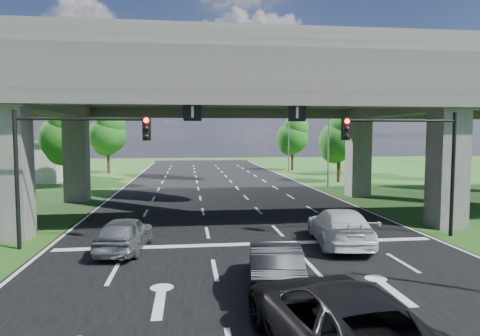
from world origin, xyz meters
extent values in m
plane|color=#214B18|center=(0.00, 0.00, 0.00)|extent=(160.00, 160.00, 0.00)
cube|color=black|center=(0.00, 10.00, 0.01)|extent=(18.00, 120.00, 0.03)
cube|color=#373532|center=(0.00, 12.00, 8.00)|extent=(80.00, 15.00, 2.00)
cube|color=#5A5853|center=(0.00, 4.75, 9.50)|extent=(80.00, 0.50, 1.00)
cube|color=#5A5853|center=(0.00, 19.25, 9.50)|extent=(80.00, 0.50, 1.00)
cube|color=#5A5853|center=(-11.00, 6.00, 3.50)|extent=(1.60, 1.60, 7.00)
cube|color=#5A5853|center=(-11.00, 18.00, 3.50)|extent=(1.60, 1.60, 7.00)
cube|color=#5A5853|center=(11.00, 6.00, 3.50)|extent=(1.60, 1.60, 7.00)
cube|color=#5A5853|center=(11.00, 18.00, 3.50)|extent=(1.60, 1.60, 7.00)
cube|color=black|center=(-2.50, 5.00, 6.00)|extent=(0.85, 0.06, 0.85)
cube|color=black|center=(2.50, 5.00, 6.00)|extent=(0.85, 0.06, 0.85)
cylinder|color=black|center=(10.00, 4.00, 3.00)|extent=(0.18, 0.18, 6.00)
cylinder|color=black|center=(7.25, 4.00, 5.60)|extent=(5.50, 0.12, 0.12)
cube|color=black|center=(4.50, 3.82, 5.20)|extent=(0.35, 0.28, 1.05)
sphere|color=#FF0C05|center=(4.50, 3.66, 5.55)|extent=(0.22, 0.22, 0.22)
cylinder|color=black|center=(-10.00, 4.00, 3.00)|extent=(0.18, 0.18, 6.00)
cylinder|color=black|center=(-7.25, 4.00, 5.60)|extent=(5.50, 0.12, 0.12)
cube|color=black|center=(-4.50, 3.82, 5.20)|extent=(0.35, 0.28, 1.05)
sphere|color=#FF0C05|center=(-4.50, 3.66, 5.55)|extent=(0.22, 0.22, 0.22)
cylinder|color=gray|center=(10.50, 24.00, 5.00)|extent=(0.16, 0.16, 10.00)
cylinder|color=gray|center=(9.00, 24.00, 9.70)|extent=(3.00, 0.10, 0.10)
cube|color=gray|center=(7.50, 24.00, 9.60)|extent=(0.60, 0.25, 0.18)
cylinder|color=gray|center=(10.50, 40.00, 5.00)|extent=(0.16, 0.16, 10.00)
cylinder|color=gray|center=(9.00, 40.00, 9.70)|extent=(3.00, 0.10, 0.10)
cube|color=gray|center=(7.50, 40.00, 9.60)|extent=(0.60, 0.25, 0.18)
cylinder|color=black|center=(-14.00, 26.00, 1.65)|extent=(0.36, 0.36, 3.30)
sphere|color=#225416|center=(-14.00, 26.00, 4.65)|extent=(4.50, 4.50, 4.50)
sphere|color=#225416|center=(-13.60, 25.70, 6.00)|extent=(3.60, 3.60, 3.60)
sphere|color=#225416|center=(-14.30, 26.40, 3.75)|extent=(3.30, 3.30, 3.30)
cylinder|color=black|center=(-17.00, 34.00, 1.43)|extent=(0.36, 0.36, 2.86)
sphere|color=#225416|center=(-17.00, 34.00, 4.03)|extent=(3.90, 3.90, 3.90)
sphere|color=#225416|center=(-16.60, 33.70, 5.20)|extent=(3.12, 3.12, 3.12)
sphere|color=#225416|center=(-17.30, 34.40, 3.25)|extent=(2.86, 2.86, 2.86)
cylinder|color=black|center=(-13.00, 42.00, 1.76)|extent=(0.36, 0.36, 3.52)
sphere|color=#225416|center=(-13.00, 42.00, 4.96)|extent=(4.80, 4.80, 4.80)
sphere|color=#225416|center=(-12.60, 41.70, 6.40)|extent=(3.84, 3.84, 3.84)
sphere|color=#225416|center=(-13.30, 42.40, 4.00)|extent=(3.52, 3.52, 3.52)
cylinder|color=black|center=(13.00, 28.00, 1.54)|extent=(0.36, 0.36, 3.08)
sphere|color=#225416|center=(13.00, 28.00, 4.34)|extent=(4.20, 4.20, 4.20)
sphere|color=#225416|center=(13.40, 27.70, 5.60)|extent=(3.36, 3.36, 3.36)
sphere|color=#225416|center=(12.70, 28.40, 3.50)|extent=(3.08, 3.08, 3.08)
cylinder|color=black|center=(16.00, 36.00, 1.43)|extent=(0.36, 0.36, 2.86)
sphere|color=#225416|center=(16.00, 36.00, 4.03)|extent=(3.90, 3.90, 3.90)
sphere|color=#225416|center=(16.40, 35.70, 5.20)|extent=(3.12, 3.12, 3.12)
sphere|color=#225416|center=(15.70, 36.40, 3.25)|extent=(2.86, 2.86, 2.86)
cylinder|color=black|center=(12.00, 44.00, 1.65)|extent=(0.36, 0.36, 3.30)
sphere|color=#225416|center=(12.00, 44.00, 4.65)|extent=(4.50, 4.50, 4.50)
sphere|color=#225416|center=(12.40, 43.70, 6.00)|extent=(3.60, 3.60, 3.60)
sphere|color=#225416|center=(11.70, 44.40, 3.75)|extent=(3.30, 3.30, 3.30)
imported|color=#A1A4A8|center=(-5.40, 2.99, 0.76)|extent=(2.26, 4.49, 1.47)
imported|color=black|center=(-0.03, -2.06, 0.77)|extent=(2.16, 4.68, 1.48)
imported|color=silver|center=(3.99, 3.00, 0.83)|extent=(2.90, 5.74, 1.60)
imported|color=black|center=(0.46, -6.56, 0.89)|extent=(3.56, 6.50, 1.72)
camera|label=1|loc=(-2.74, -15.18, 4.89)|focal=32.00mm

